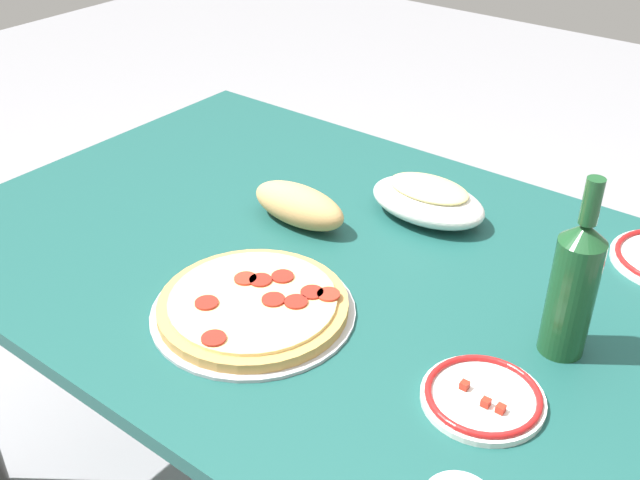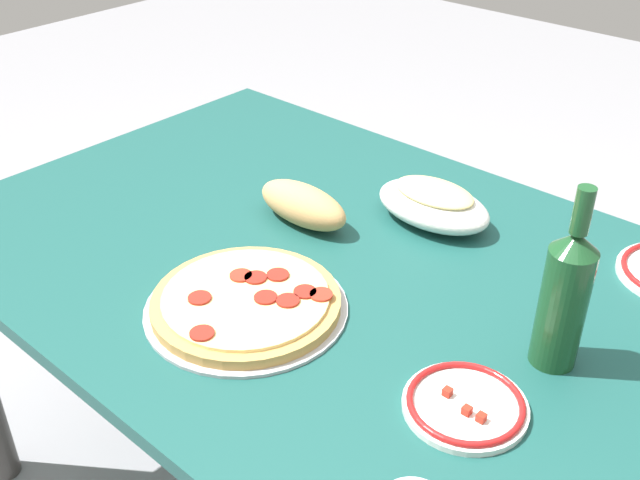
% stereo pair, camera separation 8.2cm
% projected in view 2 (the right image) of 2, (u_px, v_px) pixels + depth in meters
% --- Properties ---
extents(dining_table, '(1.43, 0.99, 0.72)m').
position_uv_depth(dining_table, '(320.00, 298.00, 1.45)').
color(dining_table, '#194C47').
rests_on(dining_table, ground).
extents(pepperoni_pizza, '(0.34, 0.34, 0.03)m').
position_uv_depth(pepperoni_pizza, '(246.00, 303.00, 1.25)').
color(pepperoni_pizza, '#B7B7BC').
rests_on(pepperoni_pizza, dining_table).
extents(baked_pasta_dish, '(0.24, 0.15, 0.08)m').
position_uv_depth(baked_pasta_dish, '(433.00, 203.00, 1.48)').
color(baked_pasta_dish, white).
rests_on(baked_pasta_dish, dining_table).
extents(wine_bottle, '(0.07, 0.07, 0.30)m').
position_uv_depth(wine_bottle, '(564.00, 296.00, 1.09)').
color(wine_bottle, '#194723').
rests_on(wine_bottle, dining_table).
extents(side_plate_near, '(0.18, 0.18, 0.02)m').
position_uv_depth(side_plate_near, '(465.00, 404.00, 1.06)').
color(side_plate_near, white).
rests_on(side_plate_near, dining_table).
extents(bread_loaf, '(0.21, 0.09, 0.08)m').
position_uv_depth(bread_loaf, '(303.00, 205.00, 1.47)').
color(bread_loaf, tan).
rests_on(bread_loaf, dining_table).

